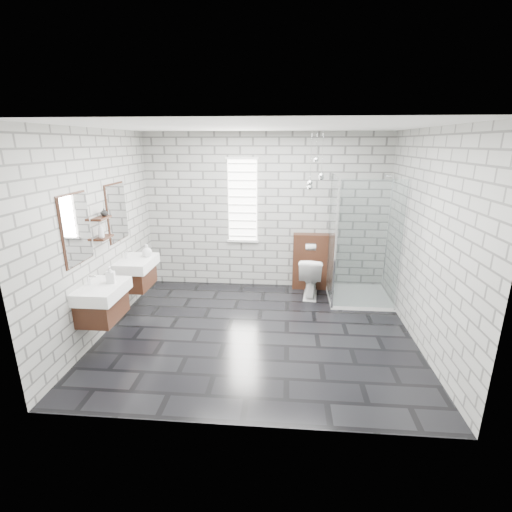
# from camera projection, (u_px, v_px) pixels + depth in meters

# --- Properties ---
(floor) EXTENTS (4.20, 3.60, 0.02)m
(floor) POSITION_uv_depth(u_px,v_px,m) (257.00, 332.00, 5.16)
(floor) COLOR black
(floor) RESTS_ON ground
(ceiling) EXTENTS (4.20, 3.60, 0.02)m
(ceiling) POSITION_uv_depth(u_px,v_px,m) (257.00, 126.00, 4.36)
(ceiling) COLOR white
(ceiling) RESTS_ON wall_back
(wall_back) EXTENTS (4.20, 0.02, 2.70)m
(wall_back) POSITION_uv_depth(u_px,v_px,m) (266.00, 212.00, 6.49)
(wall_back) COLOR #A5A59F
(wall_back) RESTS_ON floor
(wall_front) EXTENTS (4.20, 0.02, 2.70)m
(wall_front) POSITION_uv_depth(u_px,v_px,m) (240.00, 292.00, 3.04)
(wall_front) COLOR #A5A59F
(wall_front) RESTS_ON floor
(wall_left) EXTENTS (0.02, 3.60, 2.70)m
(wall_left) POSITION_uv_depth(u_px,v_px,m) (100.00, 234.00, 4.93)
(wall_left) COLOR #A5A59F
(wall_left) RESTS_ON floor
(wall_right) EXTENTS (0.02, 3.60, 2.70)m
(wall_right) POSITION_uv_depth(u_px,v_px,m) (427.00, 241.00, 4.59)
(wall_right) COLOR #A5A59F
(wall_right) RESTS_ON floor
(vanity_left) EXTENTS (0.47, 0.70, 1.57)m
(vanity_left) POSITION_uv_depth(u_px,v_px,m) (99.00, 292.00, 4.55)
(vanity_left) COLOR #3E2013
(vanity_left) RESTS_ON wall_left
(vanity_right) EXTENTS (0.47, 0.70, 1.57)m
(vanity_right) POSITION_uv_depth(u_px,v_px,m) (134.00, 265.00, 5.59)
(vanity_right) COLOR #3E2013
(vanity_right) RESTS_ON wall_left
(shelf_lower) EXTENTS (0.14, 0.30, 0.03)m
(shelf_lower) POSITION_uv_depth(u_px,v_px,m) (104.00, 238.00, 4.88)
(shelf_lower) COLOR #3E2013
(shelf_lower) RESTS_ON wall_left
(shelf_upper) EXTENTS (0.14, 0.30, 0.03)m
(shelf_upper) POSITION_uv_depth(u_px,v_px,m) (101.00, 218.00, 4.81)
(shelf_upper) COLOR #3E2013
(shelf_upper) RESTS_ON wall_left
(window) EXTENTS (0.56, 0.05, 1.48)m
(window) POSITION_uv_depth(u_px,v_px,m) (243.00, 201.00, 6.43)
(window) COLOR white
(window) RESTS_ON wall_back
(cistern_panel) EXTENTS (0.60, 0.20, 1.00)m
(cistern_panel) POSITION_uv_depth(u_px,v_px,m) (310.00, 261.00, 6.57)
(cistern_panel) COLOR #3E2013
(cistern_panel) RESTS_ON floor
(flush_plate) EXTENTS (0.18, 0.01, 0.12)m
(flush_plate) POSITION_uv_depth(u_px,v_px,m) (311.00, 247.00, 6.38)
(flush_plate) COLOR silver
(flush_plate) RESTS_ON cistern_panel
(shower_enclosure) EXTENTS (1.00, 1.00, 2.03)m
(shower_enclosure) POSITION_uv_depth(u_px,v_px,m) (355.00, 272.00, 6.02)
(shower_enclosure) COLOR white
(shower_enclosure) RESTS_ON floor
(pendant_cluster) EXTENTS (0.27, 0.22, 0.90)m
(pendant_cluster) POSITION_uv_depth(u_px,v_px,m) (316.00, 176.00, 5.81)
(pendant_cluster) COLOR silver
(pendant_cluster) RESTS_ON ceiling
(toilet) EXTENTS (0.45, 0.71, 0.69)m
(toilet) POSITION_uv_depth(u_px,v_px,m) (311.00, 277.00, 6.28)
(toilet) COLOR white
(toilet) RESTS_ON floor
(soap_bottle_a) EXTENTS (0.12, 0.12, 0.22)m
(soap_bottle_a) POSITION_uv_depth(u_px,v_px,m) (110.00, 275.00, 4.57)
(soap_bottle_a) COLOR #B2B2B2
(soap_bottle_a) RESTS_ON vanity_left
(soap_bottle_b) EXTENTS (0.19, 0.19, 0.19)m
(soap_bottle_b) POSITION_uv_depth(u_px,v_px,m) (147.00, 250.00, 5.64)
(soap_bottle_b) COLOR #B2B2B2
(soap_bottle_b) RESTS_ON vanity_right
(soap_bottle_c) EXTENTS (0.09, 0.09, 0.20)m
(soap_bottle_c) POSITION_uv_depth(u_px,v_px,m) (101.00, 230.00, 4.78)
(soap_bottle_c) COLOR #B2B2B2
(soap_bottle_c) RESTS_ON shelf_lower
(vase) EXTENTS (0.12, 0.12, 0.10)m
(vase) POSITION_uv_depth(u_px,v_px,m) (104.00, 212.00, 4.86)
(vase) COLOR #B2B2B2
(vase) RESTS_ON shelf_upper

